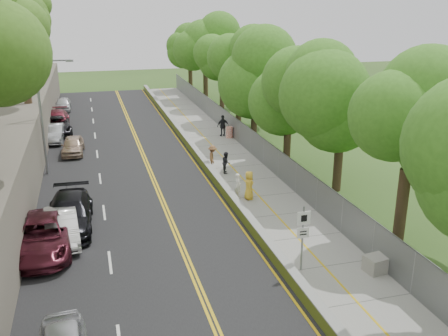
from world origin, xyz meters
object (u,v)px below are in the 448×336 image
Objects in this scene: car_1 at (62,227)px; concrete_block at (377,264)px; signpost at (303,231)px; car_2 at (43,236)px; streetlight at (44,109)px; construction_barrel at (229,132)px; person_far at (223,126)px; painter_0 at (249,185)px.

concrete_block is at bearing -31.53° from car_1.
concrete_block is 15.34m from car_1.
concrete_block is (3.25, -0.98, -1.54)m from signpost.
streetlight is at bearing 92.09° from car_2.
car_1 is 1.28m from car_2.
signpost is at bearing -23.15° from car_2.
car_1 is (-13.67, 6.96, 0.36)m from concrete_block.
construction_barrel is (3.25, 23.01, -1.41)m from signpost.
streetlight is 12.60m from car_2.
signpost is 0.53× the size of car_2.
streetlight reaches higher than person_far.
car_1 is (-10.42, 5.97, -1.18)m from signpost.
construction_barrel is 0.90× the size of concrete_block.
construction_barrel is 14.54m from painter_0.
signpost reaches higher than concrete_block.
signpost is (11.51, -17.02, -2.68)m from streetlight.
painter_0 is (-2.85, -14.26, 0.39)m from construction_barrel.
person_far is at bearing 90.90° from concrete_block.
streetlight reaches higher than concrete_block.
person_far is (2.46, 14.99, 0.06)m from painter_0.
signpost is 0.69× the size of car_1.
car_2 is at bearing 116.40° from painter_0.
person_far is at bearing 117.86° from construction_barrel.
streetlight is 2.58× the size of signpost.
signpost is at bearing -174.03° from painter_0.
concrete_block is 15.70m from car_2.
car_2 is at bearing -128.86° from construction_barrel.
concrete_block is 0.58× the size of person_far.
streetlight is 1.78× the size of car_1.
signpost is 8.82m from painter_0.
construction_barrel is 0.56× the size of painter_0.
painter_0 is at bearing 18.65° from car_2.
streetlight is 11.75m from car_1.
car_1 is (-13.67, -17.03, 0.23)m from construction_barrel.
painter_0 reaches higher than concrete_block.
signpost reaches higher than painter_0.
car_1 reaches higher than construction_barrel.
car_2 is (-0.83, -0.97, 0.07)m from car_1.
person_far is (-0.39, 24.72, 0.58)m from concrete_block.
concrete_block is (14.76, -18.00, -4.22)m from streetlight.
signpost is 1.74× the size of painter_0.
concrete_block is at bearing 82.81° from person_far.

